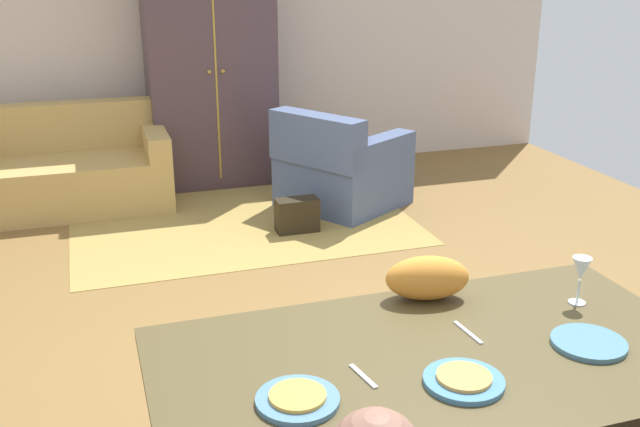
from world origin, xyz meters
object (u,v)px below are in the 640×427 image
at_px(armchair, 339,169).
at_px(handbag, 297,215).
at_px(plate_near_man, 298,400).
at_px(armoire, 210,67).
at_px(wine_glass, 581,271).
at_px(couch, 61,172).
at_px(dining_table, 436,373).
at_px(cat, 427,278).
at_px(plate_near_child, 464,381).
at_px(plate_near_woman, 589,343).

bearing_deg(armchair, handbag, -136.88).
distance_m(plate_near_man, armoire, 4.82).
height_order(wine_glass, handbag, wine_glass).
bearing_deg(wine_glass, couch, 115.00).
xyz_separation_m(dining_table, armoire, (0.08, 4.66, 0.36)).
bearing_deg(cat, couch, 122.24).
distance_m(plate_near_child, plate_near_woman, 0.52).
bearing_deg(couch, plate_near_man, -80.52).
xyz_separation_m(armchair, armoire, (-0.85, 1.04, 0.73)).
bearing_deg(plate_near_man, couch, 99.48).
height_order(wine_glass, armoire, armoire).
height_order(dining_table, couch, couch).
distance_m(plate_near_woman, wine_glass, 0.34).
height_order(plate_near_child, cat, cat).
bearing_deg(wine_glass, armchair, 85.58).
height_order(couch, armchair, same).
bearing_deg(wine_glass, armoire, 97.48).
xyz_separation_m(couch, armoire, (1.34, 0.35, 0.75)).
height_order(cat, handbag, cat).
xyz_separation_m(plate_near_child, wine_glass, (0.67, 0.36, 0.12)).
height_order(cat, armoire, armoire).
height_order(armoire, handbag, armoire).
distance_m(dining_table, cat, 0.45).
height_order(dining_table, armoire, armoire).
relative_size(armchair, armoire, 0.56).
bearing_deg(armoire, armchair, -50.55).
distance_m(plate_near_child, couch, 4.68).
bearing_deg(armoire, wine_glass, -82.52).
bearing_deg(plate_near_man, wine_glass, 14.21).
height_order(plate_near_child, handbag, plate_near_child).
height_order(plate_near_child, wine_glass, wine_glass).
relative_size(plate_near_child, armoire, 0.12).
bearing_deg(plate_near_woman, handbag, 91.40).
relative_size(plate_near_child, handbag, 0.78).
bearing_deg(plate_near_man, handbag, 73.84).
relative_size(plate_near_woman, armoire, 0.12).
distance_m(couch, armoire, 1.57).
bearing_deg(couch, wine_glass, -65.00).
relative_size(plate_near_man, couch, 0.15).
height_order(cat, couch, cat).
distance_m(armoire, handbag, 1.80).
xyz_separation_m(dining_table, wine_glass, (0.67, 0.18, 0.20)).
relative_size(dining_table, plate_near_child, 7.46).
bearing_deg(armoire, plate_near_woman, -84.84).
height_order(plate_near_man, plate_near_child, same).
distance_m(couch, handbag, 2.05).
height_order(plate_near_man, wine_glass, wine_glass).
xyz_separation_m(wine_glass, cat, (-0.52, 0.21, -0.05)).
bearing_deg(couch, handbag, -34.50).
bearing_deg(plate_near_child, couch, 105.59).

